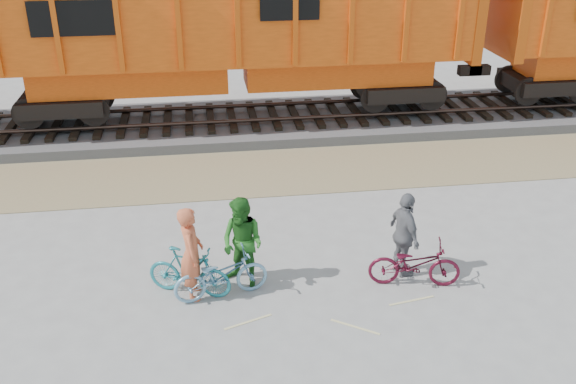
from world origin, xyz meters
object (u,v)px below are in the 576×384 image
at_px(bicycle_teal, 189,272).
at_px(bicycle_maroon, 414,264).
at_px(bicycle_blue, 221,275).
at_px(person_woman, 404,235).
at_px(person_man, 242,243).
at_px(hopper_car_center, 234,30).
at_px(person_solo, 191,253).

height_order(bicycle_teal, bicycle_maroon, bicycle_teal).
distance_m(bicycle_blue, person_woman, 3.53).
xyz_separation_m(bicycle_teal, bicycle_maroon, (4.16, -0.29, -0.03)).
distance_m(bicycle_blue, person_man, 0.70).
bearing_deg(hopper_car_center, person_woman, -73.59).
xyz_separation_m(person_man, person_woman, (3.06, -0.09, -0.03)).
relative_size(bicycle_blue, person_solo, 0.97).
bearing_deg(person_man, bicycle_blue, -99.54).
distance_m(bicycle_maroon, person_man, 3.23).
bearing_deg(hopper_car_center, bicycle_maroon, -73.69).
xyz_separation_m(bicycle_maroon, person_man, (-3.16, 0.49, 0.44)).
bearing_deg(bicycle_blue, bicycle_teal, 62.83).
relative_size(bicycle_teal, person_solo, 0.89).
relative_size(bicycle_maroon, person_woman, 1.00).
relative_size(hopper_car_center, bicycle_maroon, 8.21).
bearing_deg(bicycle_teal, person_man, -55.84).
xyz_separation_m(hopper_car_center, person_woman, (2.56, -8.68, -2.15)).
distance_m(bicycle_blue, bicycle_maroon, 3.60).
distance_m(bicycle_teal, bicycle_maroon, 4.17).
relative_size(bicycle_teal, person_woman, 0.93).
bearing_deg(person_solo, bicycle_maroon, -95.58).
xyz_separation_m(person_solo, person_man, (0.93, 0.26, -0.02)).
xyz_separation_m(hopper_car_center, bicycle_teal, (-1.50, -8.79, -2.53)).
bearing_deg(person_solo, bicycle_teal, 47.57).
bearing_deg(bicycle_teal, person_solo, -107.24).
bearing_deg(bicycle_teal, hopper_car_center, 13.14).
bearing_deg(bicycle_blue, person_man, -62.21).
distance_m(bicycle_teal, person_solo, 0.43).
bearing_deg(person_woman, person_solo, 82.12).
xyz_separation_m(bicycle_blue, person_solo, (-0.50, 0.10, 0.44)).
relative_size(hopper_car_center, person_man, 7.93).
bearing_deg(hopper_car_center, bicycle_teal, -99.70).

